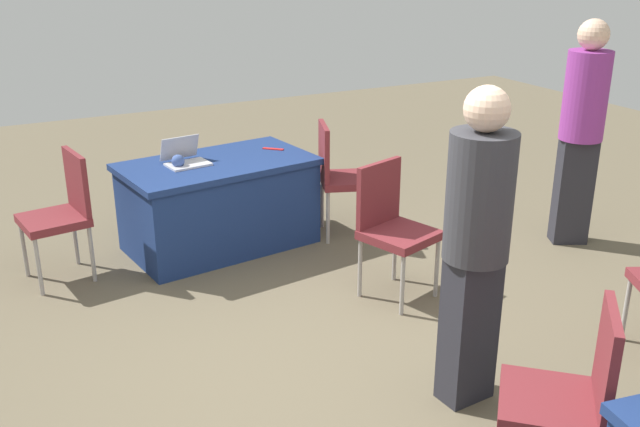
{
  "coord_description": "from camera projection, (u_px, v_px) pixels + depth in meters",
  "views": [
    {
      "loc": [
        1.77,
        3.25,
        2.38
      ],
      "look_at": [
        -0.01,
        -0.21,
        0.9
      ],
      "focal_mm": 40.81,
      "sensor_mm": 36.0,
      "label": 1
    }
  ],
  "objects": [
    {
      "name": "chair_by_pillar",
      "position": [
        339.0,
        172.0,
        6.04
      ],
      "size": [
        0.56,
        0.56,
        0.96
      ],
      "rotation": [
        0.0,
        0.0,
        1.22
      ],
      "color": "#9E9993",
      "rests_on": "ground"
    },
    {
      "name": "laptop_silver",
      "position": [
        185.0,
        159.0,
        5.67
      ],
      "size": [
        0.35,
        0.33,
        0.21
      ],
      "rotation": [
        0.0,
        0.0,
        0.14
      ],
      "color": "silver",
      "rests_on": "table_foreground"
    },
    {
      "name": "table_foreground",
      "position": [
        219.0,
        204.0,
        5.88
      ],
      "size": [
        1.59,
        1.03,
        0.72
      ],
      "rotation": [
        0.0,
        0.0,
        0.13
      ],
      "color": "navy",
      "rests_on": "ground"
    },
    {
      "name": "person_attendee_browsing",
      "position": [
        582.0,
        122.0,
        5.73
      ],
      "size": [
        0.46,
        0.46,
        1.81
      ],
      "rotation": [
        0.0,
        0.0,
        2.67
      ],
      "color": "#26262D",
      "rests_on": "ground"
    },
    {
      "name": "person_attendee_standing",
      "position": [
        477.0,
        235.0,
        3.69
      ],
      "size": [
        0.37,
        0.37,
        1.73
      ],
      "rotation": [
        0.0,
        0.0,
        3.23
      ],
      "color": "#26262D",
      "rests_on": "ground"
    },
    {
      "name": "scissors_red",
      "position": [
        273.0,
        149.0,
        6.07
      ],
      "size": [
        0.16,
        0.15,
        0.01
      ],
      "primitive_type": "cube",
      "rotation": [
        0.0,
        0.0,
        2.39
      ],
      "color": "red",
      "rests_on": "table_foreground"
    },
    {
      "name": "ground_plane",
      "position": [
        335.0,
        367.0,
        4.31
      ],
      "size": [
        14.4,
        14.4,
        0.0
      ],
      "primitive_type": "plane",
      "color": "brown"
    },
    {
      "name": "yarn_ball",
      "position": [
        178.0,
        161.0,
        5.58
      ],
      "size": [
        0.1,
        0.1,
        0.1
      ],
      "primitive_type": "sphere",
      "color": "#3F5999",
      "rests_on": "table_foreground"
    },
    {
      "name": "chair_aisle",
      "position": [
        62.0,
        209.0,
        5.27
      ],
      "size": [
        0.5,
        0.5,
        0.95
      ],
      "rotation": [
        0.0,
        0.0,
        -1.43
      ],
      "color": "#9E9993",
      "rests_on": "ground"
    },
    {
      "name": "chair_near_front",
      "position": [
        570.0,
        392.0,
        3.15
      ],
      "size": [
        0.62,
        0.62,
        0.95
      ],
      "rotation": [
        0.0,
        0.0,
        3.97
      ],
      "color": "#9E9993",
      "rests_on": "ground"
    },
    {
      "name": "chair_tucked_right",
      "position": [
        392.0,
        222.0,
        5.01
      ],
      "size": [
        0.55,
        0.55,
        0.95
      ],
      "rotation": [
        0.0,
        0.0,
        0.31
      ],
      "color": "#9E9993",
      "rests_on": "ground"
    }
  ]
}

